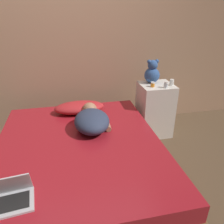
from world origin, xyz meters
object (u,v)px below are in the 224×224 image
object	(u,v)px
teddy_bear	(152,73)
bottle_white	(172,82)
pillow	(79,107)
bottle_clear	(166,85)
person_lying	(92,120)
laptop	(8,197)
bottle_orange	(153,85)

from	to	relation	value
teddy_bear	bottle_white	world-z (taller)	teddy_bear
bottle_white	pillow	bearing A→B (deg)	178.62
pillow	bottle_clear	bearing A→B (deg)	-5.79
person_lying	bottle_white	bearing A→B (deg)	22.16
bottle_clear	bottle_white	xyz separation A→B (m)	(0.12, 0.08, -0.00)
person_lying	bottle_white	size ratio (longest dim) A/B	8.62
laptop	bottle_white	bearing A→B (deg)	29.41
teddy_bear	bottle_orange	size ratio (longest dim) A/B	4.84
teddy_bear	bottle_white	bearing A→B (deg)	-36.62
bottle_orange	teddy_bear	bearing A→B (deg)	73.07
pillow	teddy_bear	world-z (taller)	teddy_bear
bottle_clear	bottle_orange	distance (m)	0.16
person_lying	laptop	distance (m)	1.12
laptop	bottle_clear	xyz separation A→B (m)	(1.64, 1.20, 0.27)
teddy_bear	bottle_orange	world-z (taller)	teddy_bear
teddy_bear	person_lying	bearing A→B (deg)	-148.06
laptop	person_lying	bearing A→B (deg)	46.31
laptop	bottle_orange	bearing A→B (deg)	33.70
laptop	bottle_clear	bearing A→B (deg)	29.57
person_lying	bottle_orange	world-z (taller)	bottle_orange
bottle_white	bottle_orange	xyz separation A→B (m)	(-0.26, -0.01, -0.01)
pillow	person_lying	world-z (taller)	person_lying
teddy_bear	bottle_clear	distance (m)	0.27
person_lying	bottle_clear	size ratio (longest dim) A/B	8.22
bottle_white	person_lying	bearing A→B (deg)	-160.40
teddy_bear	bottle_clear	bearing A→B (deg)	-68.55
teddy_bear	bottle_clear	world-z (taller)	teddy_bear
laptop	bottle_orange	distance (m)	1.98
person_lying	bottle_white	distance (m)	1.17
pillow	bottle_clear	xyz separation A→B (m)	(1.07, -0.11, 0.25)
pillow	person_lying	xyz separation A→B (m)	(0.10, -0.41, 0.03)
laptop	pillow	bearing A→B (deg)	59.78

